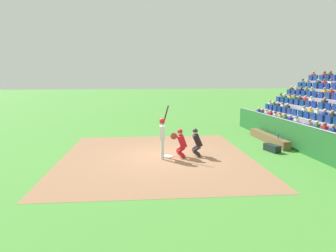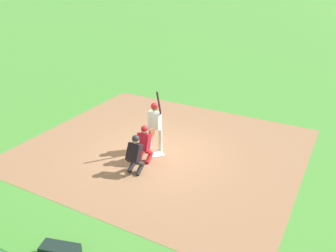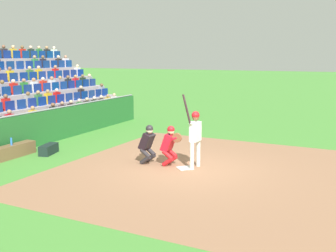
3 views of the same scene
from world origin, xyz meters
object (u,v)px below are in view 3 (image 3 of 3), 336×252
catcher_crouching (170,143)px  equipment_duffel_bag (49,149)px  home_plate_umpire (148,142)px  water_bottle_on_bench (11,141)px  home_plate_marker (185,168)px  batter_at_plate (195,133)px

catcher_crouching → equipment_duffel_bag: size_ratio=1.50×
home_plate_umpire → water_bottle_on_bench: bearing=-74.0°
home_plate_marker → catcher_crouching: catcher_crouching is taller
catcher_crouching → water_bottle_on_bench: (1.39, -5.31, -0.15)m
home_plate_umpire → water_bottle_on_bench: (1.31, -4.57, -0.13)m
catcher_crouching → water_bottle_on_bench: bearing=-75.3°
water_bottle_on_bench → home_plate_marker: bearing=102.0°
home_plate_umpire → home_plate_marker: bearing=87.7°
batter_at_plate → equipment_duffel_bag: (0.50, -5.36, -0.94)m
batter_at_plate → catcher_crouching: batter_at_plate is taller
batter_at_plate → water_bottle_on_bench: bearing=-76.7°
home_plate_marker → home_plate_umpire: home_plate_umpire is taller
batter_at_plate → equipment_duffel_bag: size_ratio=2.67×
catcher_crouching → home_plate_umpire: (0.08, -0.74, -0.02)m
water_bottle_on_bench → equipment_duffel_bag: water_bottle_on_bench is taller
home_plate_marker → water_bottle_on_bench: (1.26, -5.89, 0.55)m
catcher_crouching → water_bottle_on_bench: catcher_crouching is taller
batter_at_plate → home_plate_marker: bearing=-51.3°
batter_at_plate → home_plate_umpire: batter_at_plate is taller
batter_at_plate → catcher_crouching: bearing=-85.9°
home_plate_umpire → water_bottle_on_bench: 4.75m
home_plate_marker → batter_at_plate: size_ratio=0.19×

